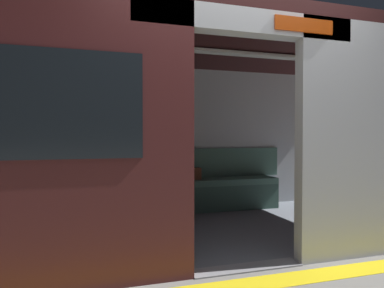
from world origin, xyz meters
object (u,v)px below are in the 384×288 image
object	(u,v)px
bench_seat	(179,188)
book	(140,180)
train_car	(196,102)
person_seated	(164,166)
handbag	(192,174)
grab_pole_door	(184,141)

from	to	relation	value
bench_seat	book	distance (m)	0.57
train_car	person_seated	size ratio (longest dim) A/B	5.35
train_car	handbag	xyz separation A→B (m)	(-0.28, -1.08, -0.95)
person_seated	handbag	bearing A→B (deg)	-165.92
book	grab_pole_door	bearing A→B (deg)	114.37
person_seated	grab_pole_door	size ratio (longest dim) A/B	0.56
bench_seat	grab_pole_door	bearing A→B (deg)	76.65
grab_pole_door	handbag	bearing A→B (deg)	-109.13
bench_seat	grab_pole_door	xyz separation A→B (m)	(0.42, 1.79, 0.71)
handbag	book	size ratio (longest dim) A/B	1.18
train_car	book	world-z (taller)	train_car
book	grab_pole_door	size ratio (longest dim) A/B	0.10
handbag	bench_seat	bearing A→B (deg)	15.32
person_seated	book	bearing A→B (deg)	-24.38
person_seated	book	size ratio (longest dim) A/B	5.44
person_seated	handbag	size ratio (longest dim) A/B	4.60
bench_seat	handbag	size ratio (longest dim) A/B	11.88
grab_pole_door	person_seated	bearing A→B (deg)	-96.56
train_car	bench_seat	world-z (taller)	train_car
person_seated	bench_seat	bearing A→B (deg)	-167.13
handbag	book	xyz separation A→B (m)	(0.76, -0.04, -0.07)
handbag	book	bearing A→B (deg)	-2.67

